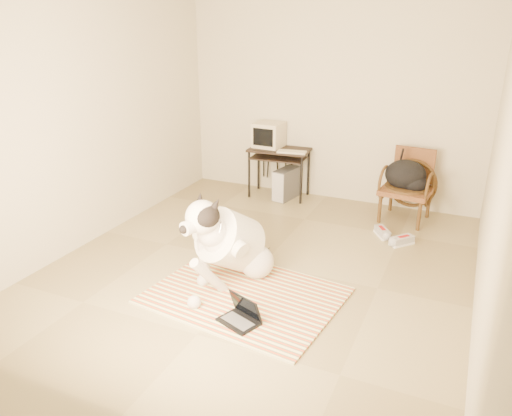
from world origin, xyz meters
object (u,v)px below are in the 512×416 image
Objects in this scene: crt_monitor at (269,135)px; rattan_chair at (408,185)px; backpack at (407,176)px; computer_desk at (279,156)px; dog at (230,243)px; pc_tower at (286,184)px; laptop at (241,315)px.

crt_monitor reaches higher than rattan_chair.
backpack is at bearing -107.86° from rattan_chair.
dog is at bearing -79.14° from computer_desk.
computer_desk is 0.40m from pc_tower.
rattan_chair is at bearing 73.06° from laptop.
dog is 2.61m from rattan_chair.
rattan_chair is at bearing 72.14° from backpack.
laptop is 0.98× the size of crt_monitor.
backpack is (0.86, 2.83, 0.49)m from laptop.
pc_tower is (0.31, -0.11, -0.63)m from crt_monitor.
dog is at bearing -82.10° from pc_tower.
dog is 2.37m from pc_tower.
rattan_chair is (1.29, 2.26, 0.05)m from dog.
dog reaches higher than backpack.
rattan_chair is (1.62, -0.08, 0.22)m from pc_tower.
pc_tower is at bearing -18.47° from crt_monitor.
dog is 2.59× the size of backpack.
backpack is (-0.02, -0.05, 0.13)m from rattan_chair.
laptop is at bearing -106.93° from backpack.
dog is 2.44m from computer_desk.
pc_tower is at bearing -16.30° from computer_desk.
backpack is at bearing -4.76° from pc_tower.
rattan_chair is (1.93, -0.19, -0.41)m from crt_monitor.
dog is 3.47× the size of laptop.
computer_desk is at bearing 163.70° from pc_tower.
backpack reaches higher than laptop.
laptop is at bearing -106.94° from rattan_chair.
crt_monitor is at bearing 174.41° from rattan_chair.
backpack is (1.92, -0.24, -0.28)m from crt_monitor.
crt_monitor reaches higher than computer_desk.
computer_desk is (-0.46, 2.38, 0.20)m from dog.
crt_monitor is at bearing 161.53° from pc_tower.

